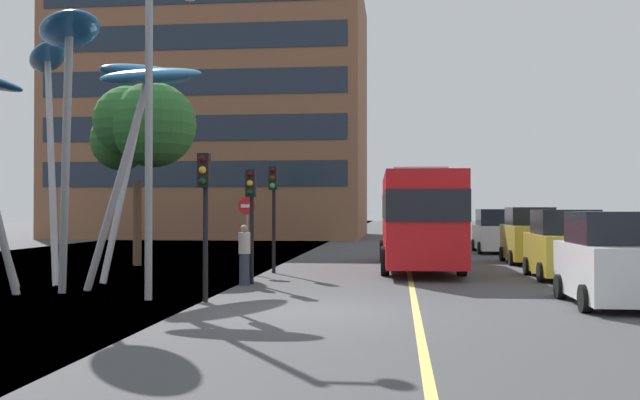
{
  "coord_description": "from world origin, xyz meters",
  "views": [
    {
      "loc": [
        1.78,
        -15.46,
        2.2
      ],
      "look_at": [
        -0.83,
        8.73,
        2.5
      ],
      "focal_mm": 40.53,
      "sensor_mm": 36.0,
      "label": 1
    }
  ],
  "objects_px": {
    "traffic_light_kerb_far": "(251,201)",
    "car_parked_far": "(530,237)",
    "car_parked_near": "(613,262)",
    "car_side_street": "(495,232)",
    "street_lamp": "(160,100)",
    "no_entry_sign": "(247,223)",
    "pedestrian": "(244,255)",
    "traffic_light_kerb_near": "(204,194)",
    "traffic_light_island_mid": "(273,196)",
    "red_bus": "(418,215)",
    "leaf_sculpture": "(67,79)",
    "car_parked_mid": "(565,246)"
  },
  "relations": [
    {
      "from": "traffic_light_kerb_far",
      "to": "car_parked_far",
      "type": "distance_m",
      "value": 13.33
    },
    {
      "from": "car_parked_near",
      "to": "car_side_street",
      "type": "distance_m",
      "value": 20.13
    },
    {
      "from": "street_lamp",
      "to": "no_entry_sign",
      "type": "height_order",
      "value": "street_lamp"
    },
    {
      "from": "car_parked_near",
      "to": "pedestrian",
      "type": "height_order",
      "value": "car_parked_near"
    },
    {
      "from": "traffic_light_kerb_near",
      "to": "car_side_street",
      "type": "xyz_separation_m",
      "value": [
        9.38,
        20.57,
        -1.53
      ]
    },
    {
      "from": "traffic_light_kerb_far",
      "to": "street_lamp",
      "type": "relative_size",
      "value": 0.44
    },
    {
      "from": "traffic_light_island_mid",
      "to": "car_parked_far",
      "type": "relative_size",
      "value": 0.92
    },
    {
      "from": "street_lamp",
      "to": "red_bus",
      "type": "bearing_deg",
      "value": 56.55
    },
    {
      "from": "traffic_light_kerb_far",
      "to": "pedestrian",
      "type": "bearing_deg",
      "value": -121.06
    },
    {
      "from": "leaf_sculpture",
      "to": "car_parked_near",
      "type": "relative_size",
      "value": 2.62
    },
    {
      "from": "traffic_light_island_mid",
      "to": "car_parked_near",
      "type": "distance_m",
      "value": 11.79
    },
    {
      "from": "traffic_light_kerb_far",
      "to": "car_parked_far",
      "type": "bearing_deg",
      "value": 43.97
    },
    {
      "from": "street_lamp",
      "to": "leaf_sculpture",
      "type": "bearing_deg",
      "value": 144.94
    },
    {
      "from": "car_side_street",
      "to": "street_lamp",
      "type": "height_order",
      "value": "street_lamp"
    },
    {
      "from": "leaf_sculpture",
      "to": "street_lamp",
      "type": "relative_size",
      "value": 1.31
    },
    {
      "from": "traffic_light_kerb_far",
      "to": "car_parked_mid",
      "type": "distance_m",
      "value": 9.98
    },
    {
      "from": "traffic_light_kerb_far",
      "to": "traffic_light_kerb_near",
      "type": "bearing_deg",
      "value": -93.69
    },
    {
      "from": "traffic_light_kerb_far",
      "to": "car_parked_near",
      "type": "distance_m",
      "value": 9.93
    },
    {
      "from": "red_bus",
      "to": "leaf_sculpture",
      "type": "relative_size",
      "value": 1.02
    },
    {
      "from": "red_bus",
      "to": "traffic_light_kerb_far",
      "type": "relative_size",
      "value": 3.06
    },
    {
      "from": "car_parked_mid",
      "to": "street_lamp",
      "type": "bearing_deg",
      "value": -149.15
    },
    {
      "from": "red_bus",
      "to": "street_lamp",
      "type": "xyz_separation_m",
      "value": [
        -6.46,
        -9.78,
        2.85
      ]
    },
    {
      "from": "car_side_street",
      "to": "traffic_light_kerb_near",
      "type": "bearing_deg",
      "value": -114.5
    },
    {
      "from": "no_entry_sign",
      "to": "street_lamp",
      "type": "bearing_deg",
      "value": -94.83
    },
    {
      "from": "leaf_sculpture",
      "to": "traffic_light_island_mid",
      "type": "height_order",
      "value": "leaf_sculpture"
    },
    {
      "from": "traffic_light_island_mid",
      "to": "street_lamp",
      "type": "distance_m",
      "value": 7.88
    },
    {
      "from": "traffic_light_kerb_near",
      "to": "car_side_street",
      "type": "height_order",
      "value": "traffic_light_kerb_near"
    },
    {
      "from": "car_parked_near",
      "to": "no_entry_sign",
      "type": "bearing_deg",
      "value": 144.35
    },
    {
      "from": "red_bus",
      "to": "traffic_light_kerb_near",
      "type": "height_order",
      "value": "red_bus"
    },
    {
      "from": "traffic_light_kerb_near",
      "to": "car_parked_mid",
      "type": "distance_m",
      "value": 12.03
    },
    {
      "from": "leaf_sculpture",
      "to": "car_parked_mid",
      "type": "distance_m",
      "value": 15.8
    },
    {
      "from": "traffic_light_island_mid",
      "to": "car_side_street",
      "type": "distance_m",
      "value": 15.79
    },
    {
      "from": "red_bus",
      "to": "car_side_street",
      "type": "xyz_separation_m",
      "value": [
        4.12,
        10.45,
        -0.98
      ]
    },
    {
      "from": "red_bus",
      "to": "leaf_sculpture",
      "type": "distance_m",
      "value": 12.97
    },
    {
      "from": "red_bus",
      "to": "traffic_light_kerb_far",
      "type": "distance_m",
      "value": 7.83
    },
    {
      "from": "car_parked_far",
      "to": "no_entry_sign",
      "type": "distance_m",
      "value": 11.89
    },
    {
      "from": "traffic_light_island_mid",
      "to": "car_parked_near",
      "type": "xyz_separation_m",
      "value": [
        9.09,
        -7.32,
        -1.64
      ]
    },
    {
      "from": "traffic_light_kerb_near",
      "to": "no_entry_sign",
      "type": "height_order",
      "value": "traffic_light_kerb_near"
    },
    {
      "from": "car_parked_mid",
      "to": "car_side_street",
      "type": "distance_m",
      "value": 13.7
    },
    {
      "from": "traffic_light_kerb_near",
      "to": "pedestrian",
      "type": "relative_size",
      "value": 2.01
    },
    {
      "from": "traffic_light_kerb_far",
      "to": "pedestrian",
      "type": "height_order",
      "value": "traffic_light_kerb_far"
    },
    {
      "from": "traffic_light_kerb_far",
      "to": "traffic_light_island_mid",
      "type": "xyz_separation_m",
      "value": [
        0.02,
        3.65,
        0.21
      ]
    },
    {
      "from": "car_parked_far",
      "to": "street_lamp",
      "type": "height_order",
      "value": "street_lamp"
    },
    {
      "from": "leaf_sculpture",
      "to": "traffic_light_kerb_far",
      "type": "distance_m",
      "value": 6.2
    },
    {
      "from": "traffic_light_kerb_far",
      "to": "pedestrian",
      "type": "relative_size",
      "value": 1.92
    },
    {
      "from": "no_entry_sign",
      "to": "leaf_sculpture",
      "type": "bearing_deg",
      "value": -130.96
    },
    {
      "from": "no_entry_sign",
      "to": "car_side_street",
      "type": "bearing_deg",
      "value": 52.48
    },
    {
      "from": "red_bus",
      "to": "car_parked_far",
      "type": "relative_size",
      "value": 2.57
    },
    {
      "from": "car_parked_near",
      "to": "car_parked_mid",
      "type": "xyz_separation_m",
      "value": [
        0.36,
        6.44,
        0.01
      ]
    },
    {
      "from": "street_lamp",
      "to": "pedestrian",
      "type": "relative_size",
      "value": 4.39
    }
  ]
}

